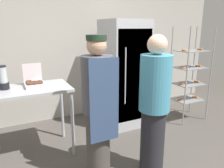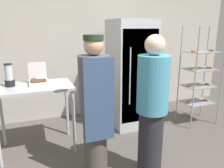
{
  "view_description": "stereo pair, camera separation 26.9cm",
  "coord_description": "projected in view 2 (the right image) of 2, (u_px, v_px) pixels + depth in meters",
  "views": [
    {
      "loc": [
        -1.24,
        -1.6,
        1.7
      ],
      "look_at": [
        -0.07,
        0.73,
        1.01
      ],
      "focal_mm": 35.0,
      "sensor_mm": 36.0,
      "label": 1
    },
    {
      "loc": [
        -0.99,
        -1.71,
        1.7
      ],
      "look_at": [
        -0.07,
        0.73,
        1.01
      ],
      "focal_mm": 35.0,
      "sensor_mm": 36.0,
      "label": 2
    }
  ],
  "objects": [
    {
      "name": "blender_pitcher",
      "position": [
        9.0,
        76.0,
        2.84
      ],
      "size": [
        0.12,
        0.12,
        0.3
      ],
      "color": "black",
      "rests_on": "prep_counter"
    },
    {
      "name": "donut_box",
      "position": [
        38.0,
        81.0,
        2.95
      ],
      "size": [
        0.24,
        0.25,
        0.29
      ],
      "color": "silver",
      "rests_on": "prep_counter"
    },
    {
      "name": "person_baker",
      "position": [
        95.0,
        106.0,
        2.44
      ],
      "size": [
        0.34,
        0.36,
        1.62
      ],
      "color": "#47423D",
      "rests_on": "ground_plane"
    },
    {
      "name": "baking_rack",
      "position": [
        200.0,
        77.0,
        3.83
      ],
      "size": [
        0.6,
        0.43,
        1.71
      ],
      "color": "#93969B",
      "rests_on": "ground_plane"
    },
    {
      "name": "prep_counter",
      "position": [
        34.0,
        95.0,
        2.94
      ],
      "size": [
        1.01,
        0.64,
        0.94
      ],
      "color": "#ADAFB5",
      "rests_on": "ground_plane"
    },
    {
      "name": "back_wall",
      "position": [
        84.0,
        36.0,
        4.12
      ],
      "size": [
        6.4,
        0.12,
        3.07
      ],
      "primitive_type": "cube",
      "color": "#ADA89E",
      "rests_on": "ground_plane"
    },
    {
      "name": "refrigerator",
      "position": [
        130.0,
        74.0,
        3.76
      ],
      "size": [
        0.66,
        0.75,
        1.82
      ],
      "color": "#ADAFB5",
      "rests_on": "ground_plane"
    },
    {
      "name": "person_customer",
      "position": [
        152.0,
        108.0,
        2.41
      ],
      "size": [
        0.35,
        0.35,
        1.63
      ],
      "color": "#232328",
      "rests_on": "ground_plane"
    }
  ]
}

